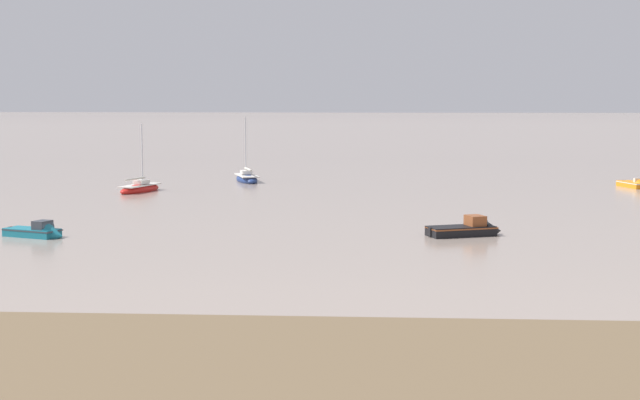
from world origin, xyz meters
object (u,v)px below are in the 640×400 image
object	(u,v)px
motorboat_moored_0	(40,233)
motorboat_moored_1	(637,186)
sailboat_moored_0	(247,179)
sailboat_moored_1	(140,189)
motorboat_moored_2	(472,231)

from	to	relation	value
motorboat_moored_0	motorboat_moored_1	distance (m)	57.06
sailboat_moored_0	sailboat_moored_1	distance (m)	13.65
motorboat_moored_1	sailboat_moored_1	bearing A→B (deg)	-98.87
sailboat_moored_0	motorboat_moored_0	world-z (taller)	sailboat_moored_0
motorboat_moored_0	motorboat_moored_2	distance (m)	27.05
sailboat_moored_0	motorboat_moored_2	distance (m)	41.31
sailboat_moored_0	sailboat_moored_1	bearing A→B (deg)	124.48
sailboat_moored_0	motorboat_moored_2	world-z (taller)	sailboat_moored_0
motorboat_moored_0	motorboat_moored_2	size ratio (longest dim) A/B	0.84
motorboat_moored_2	sailboat_moored_1	bearing A→B (deg)	115.87
sailboat_moored_1	motorboat_moored_2	world-z (taller)	sailboat_moored_1
motorboat_moored_0	sailboat_moored_1	bearing A→B (deg)	112.37
sailboat_moored_0	sailboat_moored_1	world-z (taller)	sailboat_moored_0
sailboat_moored_1	sailboat_moored_0	bearing A→B (deg)	-19.09
sailboat_moored_1	motorboat_moored_0	bearing A→B (deg)	-160.06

